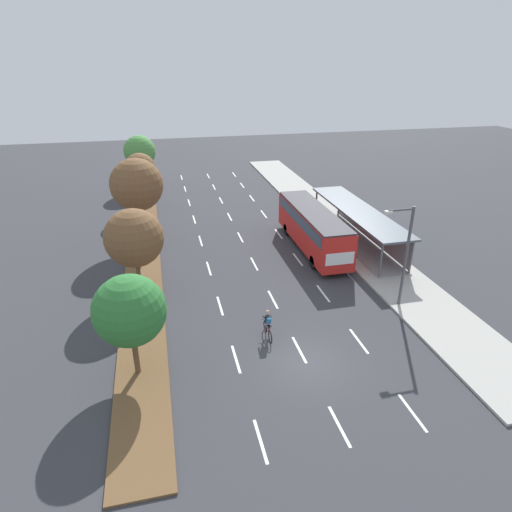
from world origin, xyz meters
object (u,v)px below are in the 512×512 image
Objects in this scene: bus_shelter at (360,222)px; median_tree_nearest at (130,311)px; streetlight at (404,250)px; cyclist at (268,325)px; median_tree_third at (137,185)px; median_tree_fourth at (140,169)px; median_tree_fifth at (140,151)px; median_tree_second at (134,238)px; bus at (313,225)px.

bus_shelter is 22.29m from median_tree_nearest.
median_tree_nearest is 16.18m from streetlight.
cyclist is 0.26× the size of median_tree_third.
median_tree_nearest is at bearing -90.64° from median_tree_fourth.
cyclist is 25.38m from median_tree_fourth.
median_tree_third is at bearing -90.67° from median_tree_fourth.
median_tree_fifth reaches higher than bus_shelter.
median_tree_nearest reaches higher than cyclist.
median_tree_fifth is at bearing 129.96° from bus_shelter.
median_tree_fourth is at bearing 89.17° from median_tree_second.
streetlight is at bearing -19.58° from median_tree_second.
median_tree_third is at bearing 166.86° from bus_shelter.
median_tree_nearest reaches higher than bus.
median_tree_fourth is 0.89× the size of streetlight.
bus_shelter is 1.96× the size of median_tree_third.
median_tree_fourth is (-6.83, 24.19, 3.54)m from cyclist.
bus_shelter is at bearing -13.14° from median_tree_third.
median_tree_third reaches higher than median_tree_second.
cyclist is at bearing -44.84° from median_tree_second.
median_tree_nearest is 0.75× the size of median_tree_third.
median_tree_fourth is (0.29, 25.73, 0.64)m from median_tree_nearest.
median_tree_fourth reaches higher than median_tree_nearest.
median_tree_second is (-7.07, 7.03, 3.12)m from cyclist.
median_tree_fourth reaches higher than cyclist.
bus is at bearing -176.69° from bus_shelter.
cyclist is 0.28× the size of streetlight.
bus reaches higher than cyclist.
bus_shelter is 18.59m from median_tree_third.
bus is 25.59m from median_tree_fifth.
bus is 1.74× the size of streetlight.
median_tree_nearest is at bearing -90.27° from median_tree_fifth.
median_tree_fifth is 35.11m from streetlight.
median_tree_fifth is (-13.58, 21.56, 2.35)m from bus.
median_tree_fifth reaches higher than median_tree_second.
streetlight reaches higher than median_tree_nearest.
median_tree_fourth is (0.25, 17.15, 0.42)m from median_tree_second.
median_tree_fifth is (-0.02, 17.15, -0.65)m from median_tree_third.
streetlight is at bearing -42.13° from median_tree_third.
bus is 18.81m from median_tree_nearest.
median_tree_fifth reaches higher than median_tree_nearest.
median_tree_third is at bearing 137.87° from streetlight.
bus_shelter is 7.63× the size of cyclist.
median_tree_third reaches higher than bus_shelter.
median_tree_third reaches higher than bus.
bus_shelter is 4.29m from bus.
cyclist is at bearing -171.03° from streetlight.
bus_shelter is at bearing 13.79° from median_tree_second.
median_tree_third is 21.23m from streetlight.
median_tree_fifth is at bearing 89.72° from median_tree_second.
bus_shelter is 2.26× the size of median_tree_fifth.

